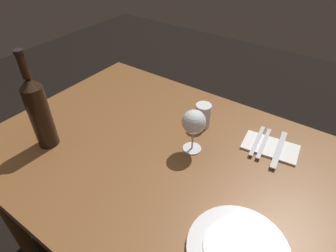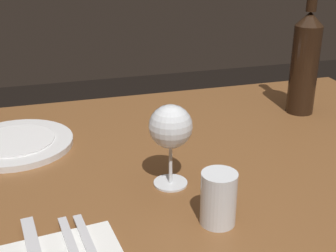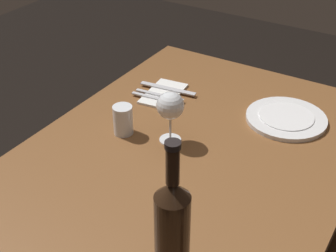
{
  "view_description": "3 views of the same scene",
  "coord_description": "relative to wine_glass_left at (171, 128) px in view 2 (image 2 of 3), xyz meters",
  "views": [
    {
      "loc": [
        0.41,
        -0.58,
        1.42
      ],
      "look_at": [
        -0.02,
        0.03,
        0.84
      ],
      "focal_mm": 30.19,
      "sensor_mm": 36.0,
      "label": 1
    },
    {
      "loc": [
        0.27,
        0.83,
        1.2
      ],
      "look_at": [
        0.01,
        -0.08,
        0.79
      ],
      "focal_mm": 49.4,
      "sensor_mm": 36.0,
      "label": 2
    },
    {
      "loc": [
        -0.97,
        -0.54,
        1.58
      ],
      "look_at": [
        -0.05,
        0.02,
        0.87
      ],
      "focal_mm": 51.76,
      "sensor_mm": 36.0,
      "label": 3
    }
  ],
  "objects": [
    {
      "name": "fork_outer",
      "position": [
        0.18,
        0.17,
        -0.11
      ],
      "size": [
        0.03,
        0.18,
        0.0
      ],
      "color": "silver",
      "rests_on": "folded_napkin"
    },
    {
      "name": "dining_table",
      "position": [
        -0.05,
        -0.08,
        -0.21
      ],
      "size": [
        1.3,
        0.9,
        0.74
      ],
      "color": "brown",
      "rests_on": "ground"
    },
    {
      "name": "dinner_plate",
      "position": [
        0.29,
        -0.26,
        -0.11
      ],
      "size": [
        0.26,
        0.26,
        0.02
      ],
      "color": "white",
      "rests_on": "dining_table"
    },
    {
      "name": "water_tumbler",
      "position": [
        -0.04,
        0.14,
        -0.08
      ],
      "size": [
        0.06,
        0.06,
        0.09
      ],
      "color": "white",
      "rests_on": "dining_table"
    },
    {
      "name": "wine_glass_left",
      "position": [
        0.0,
        0.0,
        0.0
      ],
      "size": [
        0.08,
        0.08,
        0.16
      ],
      "color": "white",
      "rests_on": "dining_table"
    },
    {
      "name": "fork_inner",
      "position": [
        0.2,
        0.17,
        -0.11
      ],
      "size": [
        0.03,
        0.18,
        0.0
      ],
      "color": "silver",
      "rests_on": "folded_napkin"
    },
    {
      "name": "wine_bottle",
      "position": [
        -0.44,
        -0.27,
        0.02
      ],
      "size": [
        0.07,
        0.07,
        0.36
      ],
      "color": "black",
      "rests_on": "dining_table"
    }
  ]
}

